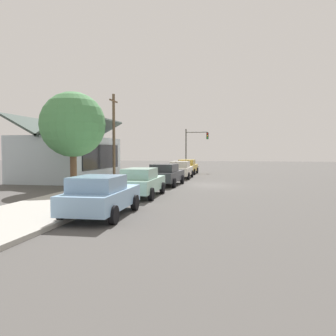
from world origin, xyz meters
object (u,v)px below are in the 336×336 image
Objects in this scene: traffic_light_main at (195,143)px; utility_pole_wooden at (114,135)px; car_skyblue at (101,195)px; car_seafoam at (142,182)px; car_mustard at (187,167)px; fire_hydrant_red at (162,173)px; shade_tree at (73,125)px; car_charcoal at (166,174)px; car_ivory at (181,170)px.

utility_pole_wooden is (-12.62, 5.66, 0.44)m from traffic_light_main.
car_skyblue is 0.89× the size of traffic_light_main.
car_mustard is (18.96, 0.05, -0.00)m from car_seafoam.
car_seafoam is 12.09m from utility_pole_wooden.
traffic_light_main reaches higher than car_skyblue.
car_mustard is 6.31× the size of fire_hydrant_red.
shade_tree is at bearing 155.88° from fire_hydrant_red.
car_charcoal is at bearing -126.48° from utility_pole_wooden.
fire_hydrant_red is at bearing 171.40° from traffic_light_main.
car_mustard is at bearing 1.18° from car_ivory.
utility_pole_wooden reaches higher than car_mustard.
car_mustard is (24.79, 0.07, -0.00)m from car_skyblue.
shade_tree reaches higher than car_ivory.
car_seafoam is 1.01× the size of car_ivory.
car_ivory is 6.84m from utility_pole_wooden.
traffic_light_main is at bearing 1.82° from car_charcoal.
utility_pole_wooden is at bearing 148.55° from car_mustard.
shade_tree is (-16.10, 5.44, 3.45)m from car_mustard.
car_seafoam is 0.93× the size of traffic_light_main.
car_charcoal is 6.55m from car_ivory.
car_seafoam is 12.10m from fire_hydrant_red.
car_charcoal is 0.65× the size of utility_pole_wooden.
traffic_light_main is at bearing -4.19° from car_mustard.
car_ivory is 11.99m from shade_tree.
car_seafoam is 18.96m from car_mustard.
traffic_light_main is at bearing -8.60° from fire_hydrant_red.
car_ivory is at bearing -2.03° from car_skyblue.
car_ivory is 1.80m from fire_hydrant_red.
traffic_light_main is at bearing -15.97° from shade_tree.
fire_hydrant_red is (-6.95, 1.34, -0.32)m from car_mustard.
car_seafoam is at bearing -179.44° from car_mustard.
car_seafoam is (5.83, 0.01, -0.00)m from car_skyblue.
shade_tree is 10.71m from fire_hydrant_red.
car_ivory and car_mustard have the same top height.
car_ivory is 10.47m from traffic_light_main.
traffic_light_main is 7.32× the size of fire_hydrant_red.
utility_pole_wooden is at bearing 112.40° from fire_hydrant_red.
car_ivory is at bearing -61.24° from fire_hydrant_red.
car_seafoam is at bearing -173.39° from fire_hydrant_red.
utility_pole_wooden is at bearing -0.75° from shade_tree.
shade_tree is at bearing 161.74° from car_mustard.
car_ivory is at bearing 1.82° from car_charcoal.
car_seafoam is 7.09m from shade_tree.
car_skyblue is 1.03× the size of car_mustard.
car_seafoam is 1.07× the size of car_mustard.
car_seafoam is 0.64× the size of utility_pole_wooden.
car_seafoam and car_ivory have the same top height.
car_mustard is at bearing 175.42° from traffic_light_main.
car_charcoal is 16.88m from traffic_light_main.
utility_pole_wooden reaches higher than car_seafoam.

